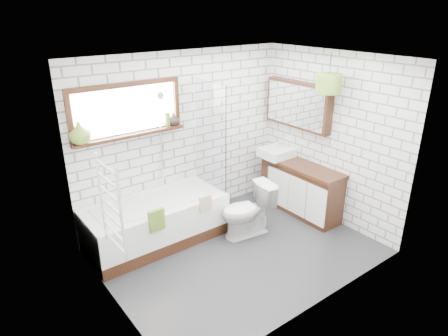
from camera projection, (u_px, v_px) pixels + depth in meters
floor at (239, 252)px, 5.34m from camera, size 3.40×2.60×0.01m
ceiling at (242, 59)px, 4.39m from camera, size 3.40×2.60×0.01m
wall_back at (184, 138)px, 5.83m from camera, size 3.40×0.01×2.50m
wall_front at (325, 204)px, 3.90m from camera, size 3.40×0.01×2.50m
wall_left at (106, 204)px, 3.91m from camera, size 0.01×2.60×2.50m
wall_right at (331, 139)px, 5.82m from camera, size 0.01×2.60×2.50m
window at (127, 111)px, 5.11m from camera, size 1.52×0.16×0.68m
towel_radiator at (111, 207)px, 3.96m from camera, size 0.06×0.52×1.00m
mirror_cabinet at (298, 105)px, 6.06m from camera, size 0.16×1.20×0.70m
shower_riser at (161, 138)px, 5.53m from camera, size 0.02×0.02×1.30m
bathtub at (156, 222)px, 5.46m from camera, size 1.89×0.83×0.61m
shower_screen at (210, 136)px, 5.58m from camera, size 0.02×0.72×1.50m
towel_green at (157, 220)px, 4.93m from camera, size 0.21×0.06×0.28m
towel_beige at (205, 204)px, 5.34m from camera, size 0.18×0.05×0.24m
vanity at (300, 188)px, 6.24m from camera, size 0.45×1.39×0.80m
basin at (277, 152)px, 6.39m from camera, size 0.49×0.43×0.14m
tap at (284, 147)px, 6.46m from camera, size 0.03×0.03×0.16m
toilet at (247, 211)px, 5.60m from camera, size 0.53×0.80×0.76m
vase_olive at (80, 134)px, 4.80m from camera, size 0.29×0.29×0.27m
vase_dark at (173, 121)px, 5.54m from camera, size 0.18×0.18×0.17m
bottle at (168, 121)px, 5.49m from camera, size 0.08×0.08×0.19m
pendant at (329, 83)px, 5.25m from camera, size 0.34×0.34×0.25m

